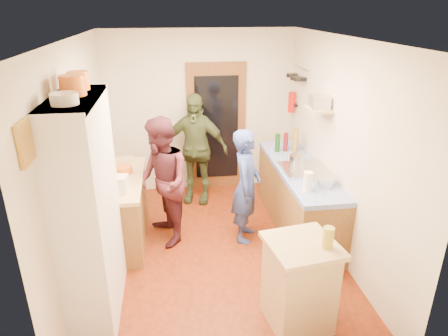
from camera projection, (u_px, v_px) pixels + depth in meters
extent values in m
cube|color=maroon|center=(216.00, 252.00, 5.10)|extent=(3.00, 4.00, 0.02)
cube|color=silver|center=(214.00, 37.00, 4.10)|extent=(3.00, 4.00, 0.02)
cube|color=beige|center=(201.00, 113.00, 6.44)|extent=(3.00, 0.02, 2.60)
cube|color=beige|center=(250.00, 257.00, 2.76)|extent=(3.00, 0.02, 2.60)
cube|color=beige|center=(80.00, 163.00, 4.41)|extent=(0.02, 4.00, 2.60)
cube|color=beige|center=(340.00, 150.00, 4.79)|extent=(0.02, 4.00, 2.60)
cube|color=brown|center=(216.00, 128.00, 6.53)|extent=(0.95, 0.06, 2.10)
cube|color=black|center=(217.00, 128.00, 6.50)|extent=(0.70, 0.02, 1.70)
cube|color=white|center=(89.00, 212.00, 3.78)|extent=(0.40, 1.20, 2.20)
cube|color=white|center=(73.00, 99.00, 3.37)|extent=(0.40, 1.14, 0.04)
cylinder|color=white|center=(64.00, 99.00, 3.08)|extent=(0.21, 0.21, 0.09)
cylinder|color=orange|center=(73.00, 85.00, 3.38)|extent=(0.22, 0.22, 0.17)
cylinder|color=orange|center=(78.00, 81.00, 3.60)|extent=(0.19, 0.19, 0.17)
cube|color=olive|center=(120.00, 211.00, 5.19)|extent=(0.60, 1.40, 0.85)
cube|color=tan|center=(117.00, 180.00, 5.02)|extent=(0.64, 1.44, 0.05)
cube|color=white|center=(116.00, 184.00, 4.60)|extent=(0.28, 0.21, 0.20)
cylinder|color=white|center=(110.00, 177.00, 4.83)|extent=(0.17, 0.17, 0.18)
cylinder|color=orange|center=(124.00, 170.00, 5.13)|extent=(0.26, 0.26, 0.10)
cube|color=tan|center=(123.00, 160.00, 5.57)|extent=(0.35, 0.30, 0.02)
cube|color=olive|center=(297.00, 199.00, 5.54)|extent=(0.60, 2.20, 0.84)
cube|color=#0C2EAA|center=(300.00, 169.00, 5.37)|extent=(0.62, 2.22, 0.06)
cube|color=silver|center=(303.00, 169.00, 5.22)|extent=(0.55, 0.58, 0.04)
cylinder|color=silver|center=(297.00, 160.00, 5.31)|extent=(0.20, 0.20, 0.13)
cylinder|color=#143F14|center=(277.00, 143.00, 5.86)|extent=(0.07, 0.07, 0.27)
cylinder|color=#591419|center=(286.00, 142.00, 5.89)|extent=(0.07, 0.07, 0.28)
cylinder|color=olive|center=(295.00, 140.00, 5.85)|extent=(0.11, 0.11, 0.35)
cylinder|color=white|center=(308.00, 182.00, 4.62)|extent=(0.11, 0.11, 0.24)
cylinder|color=silver|center=(324.00, 181.00, 4.81)|extent=(0.27, 0.27, 0.10)
cube|color=tan|center=(299.00, 286.00, 3.81)|extent=(0.63, 0.63, 0.86)
cube|color=tan|center=(302.00, 246.00, 3.64)|extent=(0.71, 0.71, 0.05)
cube|color=white|center=(295.00, 243.00, 3.66)|extent=(0.39, 0.33, 0.02)
cylinder|color=#AD9E2D|center=(328.00, 238.00, 3.53)|extent=(0.11, 0.11, 0.20)
cylinder|color=silver|center=(301.00, 68.00, 5.90)|extent=(0.02, 0.65, 0.02)
cylinder|color=black|center=(300.00, 79.00, 5.78)|extent=(0.18, 0.18, 0.05)
cylinder|color=black|center=(296.00, 78.00, 5.97)|extent=(0.16, 0.16, 0.05)
cylinder|color=black|center=(292.00, 75.00, 6.15)|extent=(0.17, 0.17, 0.05)
cube|color=tan|center=(319.00, 109.00, 5.03)|extent=(0.26, 0.42, 0.03)
cube|color=silver|center=(319.00, 102.00, 5.00)|extent=(0.26, 0.33, 0.15)
cube|color=black|center=(295.00, 105.00, 6.29)|extent=(0.06, 0.10, 0.04)
cylinder|color=red|center=(292.00, 102.00, 6.26)|extent=(0.11, 0.11, 0.32)
cube|color=gold|center=(25.00, 143.00, 2.70)|extent=(0.03, 0.25, 0.30)
imported|color=#2E418D|center=(248.00, 187.00, 5.10)|extent=(0.53, 0.64, 1.52)
imported|color=#461C26|center=(163.00, 181.00, 5.07)|extent=(0.83, 0.95, 1.68)
imported|color=#364124|center=(196.00, 149.00, 6.12)|extent=(1.09, 0.70, 1.73)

